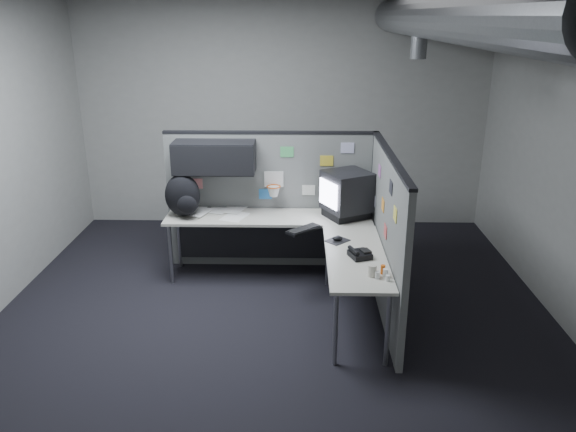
{
  "coord_description": "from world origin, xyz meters",
  "views": [
    {
      "loc": [
        0.25,
        -4.93,
        2.85
      ],
      "look_at": [
        0.13,
        0.35,
        0.96
      ],
      "focal_mm": 35.0,
      "sensor_mm": 36.0,
      "label": 1
    }
  ],
  "objects_px": {
    "desk": "(290,235)",
    "phone": "(359,254)",
    "monitor": "(347,194)",
    "keyboard": "(304,229)",
    "backpack": "(183,196)"
  },
  "relations": [
    {
      "from": "desk",
      "to": "backpack",
      "type": "height_order",
      "value": "backpack"
    },
    {
      "from": "desk",
      "to": "phone",
      "type": "height_order",
      "value": "phone"
    },
    {
      "from": "backpack",
      "to": "keyboard",
      "type": "bearing_deg",
      "value": -25.36
    },
    {
      "from": "desk",
      "to": "phone",
      "type": "bearing_deg",
      "value": -51.69
    },
    {
      "from": "desk",
      "to": "backpack",
      "type": "relative_size",
      "value": 4.81
    },
    {
      "from": "desk",
      "to": "monitor",
      "type": "bearing_deg",
      "value": 24.16
    },
    {
      "from": "phone",
      "to": "desk",
      "type": "bearing_deg",
      "value": 117.91
    },
    {
      "from": "keyboard",
      "to": "backpack",
      "type": "xyz_separation_m",
      "value": [
        -1.34,
        0.43,
        0.22
      ]
    },
    {
      "from": "monitor",
      "to": "phone",
      "type": "distance_m",
      "value": 1.14
    },
    {
      "from": "keyboard",
      "to": "backpack",
      "type": "bearing_deg",
      "value": 163.88
    },
    {
      "from": "desk",
      "to": "monitor",
      "type": "distance_m",
      "value": 0.78
    },
    {
      "from": "monitor",
      "to": "phone",
      "type": "bearing_deg",
      "value": -71.14
    },
    {
      "from": "backpack",
      "to": "phone",
      "type": "bearing_deg",
      "value": -38.18
    },
    {
      "from": "phone",
      "to": "keyboard",
      "type": "bearing_deg",
      "value": 117.27
    },
    {
      "from": "keyboard",
      "to": "monitor",
      "type": "bearing_deg",
      "value": 45.14
    }
  ]
}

